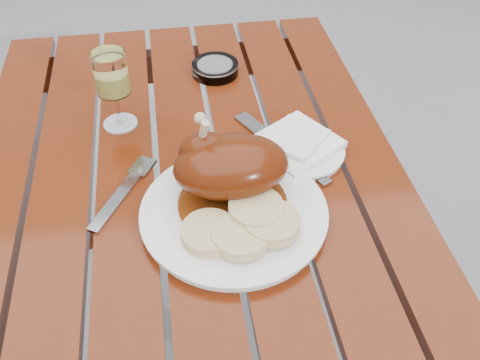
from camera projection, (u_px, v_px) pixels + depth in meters
name	position (u px, v px, depth m)	size (l,w,h in m)	color
table	(200.00, 302.00, 1.23)	(0.80, 1.20, 0.75)	maroon
dinner_plate	(234.00, 214.00, 0.90)	(0.32, 0.32, 0.02)	white
roast_duck	(227.00, 166.00, 0.90)	(0.20, 0.19, 0.14)	#5F260A
bread_dumplings	(245.00, 225.00, 0.85)	(0.19, 0.14, 0.03)	#DFBC88
wine_glass	(114.00, 91.00, 1.04)	(0.07, 0.07, 0.16)	#E1DB66
side_plate	(302.00, 151.00, 1.03)	(0.17, 0.17, 0.01)	white
napkin	(296.00, 143.00, 1.02)	(0.14, 0.13, 0.01)	white
ashtray	(215.00, 68.00, 1.23)	(0.11, 0.11, 0.03)	#B2B7BC
fork	(120.00, 196.00, 0.94)	(0.02, 0.18, 0.01)	gray
knife	(288.00, 152.00, 1.03)	(0.02, 0.22, 0.01)	gray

